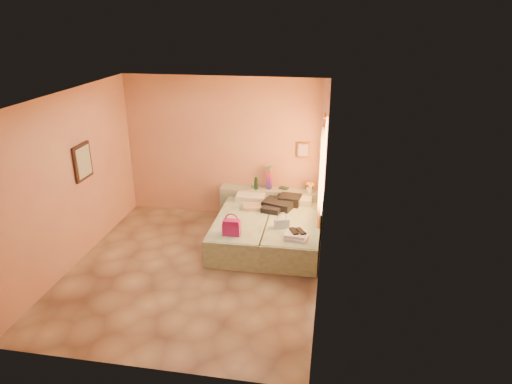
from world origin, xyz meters
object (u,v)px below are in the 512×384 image
water_bottle (256,184)px  blue_handbag (282,223)px  bed_left (243,230)px  magenta_handbag (232,227)px  towel_stack (297,236)px  green_book (284,188)px  flower_vase (309,186)px  bed_right (293,233)px  headboard_ledge (272,204)px

water_bottle → blue_handbag: (0.67, -1.29, -0.19)m
blue_handbag → bed_left: bearing=138.8°
bed_left → magenta_handbag: (-0.05, -0.69, 0.38)m
magenta_handbag → towel_stack: magenta_handbag is taller
bed_left → green_book: green_book is taller
magenta_handbag → flower_vase: bearing=54.0°
bed_right → flower_vase: bearing=78.0°
magenta_handbag → blue_handbag: 0.87m
headboard_ledge → green_book: size_ratio=11.98×
bed_right → water_bottle: bearing=130.0°
water_bottle → flower_vase: size_ratio=0.95×
flower_vase → green_book: bearing=168.7°
green_book → blue_handbag: green_book is taller
flower_vase → blue_handbag: size_ratio=1.03×
water_bottle → blue_handbag: size_ratio=0.98×
flower_vase → blue_handbag: 1.39m
bed_left → bed_right: size_ratio=1.00×
blue_handbag → towel_stack: blue_handbag is taller
bed_left → water_bottle: size_ratio=8.23×
bed_left → magenta_handbag: 0.79m
bed_right → green_book: size_ratio=11.69×
headboard_ledge → flower_vase: 0.86m
magenta_handbag → bed_right: bearing=34.5°
bed_left → green_book: (0.60, 1.12, 0.41)m
bed_left → bed_right: bearing=0.5°
green_book → water_bottle: bearing=-146.9°
bed_right → magenta_handbag: (-0.95, -0.70, 0.38)m
bed_right → green_book: bearing=104.5°
bed_right → green_book: green_book is taller
magenta_handbag → towel_stack: (1.07, 0.02, -0.08)m
bed_right → magenta_handbag: size_ratio=6.97×
bed_left → towel_stack: (1.02, -0.67, 0.30)m
headboard_ledge → water_bottle: bearing=-167.1°
headboard_ledge → magenta_handbag: bearing=-103.6°
flower_vase → towel_stack: (-0.08, -1.69, -0.23)m
bed_left → blue_handbag: (0.73, -0.30, 0.33)m
green_book → blue_handbag: size_ratio=0.69×
bed_left → magenta_handbag: size_ratio=6.97×
headboard_ledge → bed_right: (0.52, -1.05, -0.08)m
green_book → flower_vase: (0.50, -0.10, 0.11)m
headboard_ledge → magenta_handbag: (-0.42, -1.75, 0.31)m
flower_vase → bed_left: bearing=-137.2°
headboard_ledge → water_bottle: size_ratio=8.43×
headboard_ledge → towel_stack: headboard_ledge is taller
bed_left → headboard_ledge: bearing=70.1°
blue_handbag → towel_stack: 0.47m
bed_right → blue_handbag: (-0.17, -0.31, 0.33)m
headboard_ledge → bed_left: size_ratio=1.02×
bed_right → flower_vase: (0.21, 1.01, 0.53)m
green_book → flower_vase: bearing=8.2°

